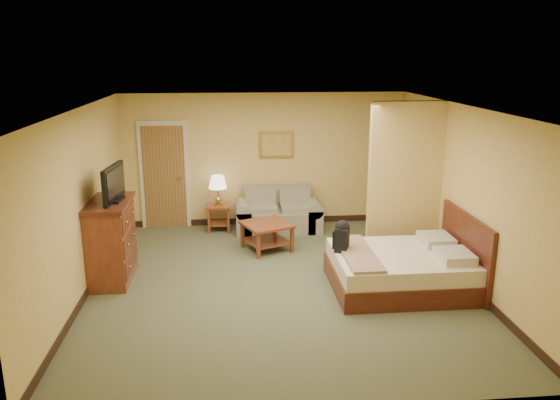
{
  "coord_description": "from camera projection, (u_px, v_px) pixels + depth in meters",
  "views": [
    {
      "loc": [
        -0.69,
        -7.5,
        3.33
      ],
      "look_at": [
        0.07,
        0.6,
        1.13
      ],
      "focal_mm": 35.0,
      "sensor_mm": 36.0,
      "label": 1
    }
  ],
  "objects": [
    {
      "name": "floor",
      "position": [
        279.0,
        284.0,
        8.14
      ],
      "size": [
        6.0,
        6.0,
        0.0
      ],
      "primitive_type": "plane",
      "color": "#505537",
      "rests_on": "ground"
    },
    {
      "name": "baseboard",
      "position": [
        265.0,
        220.0,
        11.0
      ],
      "size": [
        5.5,
        0.02,
        0.12
      ],
      "primitive_type": "cube",
      "color": "black",
      "rests_on": "floor"
    },
    {
      "name": "backpack",
      "position": [
        342.0,
        235.0,
        7.91
      ],
      "size": [
        0.27,
        0.31,
        0.46
      ],
      "rotation": [
        0.0,
        0.0,
        -0.39
      ],
      "color": "black",
      "rests_on": "bed"
    },
    {
      "name": "loveseat",
      "position": [
        278.0,
        216.0,
        10.56
      ],
      "size": [
        1.64,
        0.76,
        0.83
      ],
      "color": "gray",
      "rests_on": "floor"
    },
    {
      "name": "side_table",
      "position": [
        219.0,
        213.0,
        10.51
      ],
      "size": [
        0.46,
        0.46,
        0.51
      ],
      "color": "maroon",
      "rests_on": "floor"
    },
    {
      "name": "right_wall",
      "position": [
        464.0,
        195.0,
        8.05
      ],
      "size": [
        0.02,
        6.0,
        2.6
      ],
      "primitive_type": "cube",
      "color": "#D7B65C",
      "rests_on": "floor"
    },
    {
      "name": "bed",
      "position": [
        405.0,
        268.0,
        7.94
      ],
      "size": [
        1.98,
        1.68,
        1.09
      ],
      "color": "#471A10",
      "rests_on": "floor"
    },
    {
      "name": "ceiling",
      "position": [
        279.0,
        108.0,
        7.46
      ],
      "size": [
        6.0,
        6.0,
        0.0
      ],
      "primitive_type": "plane",
      "rotation": [
        3.14,
        0.0,
        0.0
      ],
      "color": "white",
      "rests_on": "back_wall"
    },
    {
      "name": "dresser",
      "position": [
        111.0,
        241.0,
        8.13
      ],
      "size": [
        0.61,
        1.16,
        1.24
      ],
      "color": "maroon",
      "rests_on": "floor"
    },
    {
      "name": "table_lamp",
      "position": [
        218.0,
        183.0,
        10.36
      ],
      "size": [
        0.35,
        0.35,
        0.57
      ],
      "color": "#B39342",
      "rests_on": "side_table"
    },
    {
      "name": "tv",
      "position": [
        114.0,
        184.0,
        7.91
      ],
      "size": [
        0.25,
        0.86,
        0.53
      ],
      "rotation": [
        0.0,
        0.0,
        -0.11
      ],
      "color": "black",
      "rests_on": "dresser"
    },
    {
      "name": "door",
      "position": [
        164.0,
        176.0,
        10.54
      ],
      "size": [
        0.94,
        0.16,
        2.1
      ],
      "color": "beige",
      "rests_on": "floor"
    },
    {
      "name": "coffee_table",
      "position": [
        267.0,
        231.0,
        9.45
      ],
      "size": [
        0.99,
        0.99,
        0.48
      ],
      "rotation": [
        0.0,
        0.0,
        0.4
      ],
      "color": "maroon",
      "rests_on": "floor"
    },
    {
      "name": "partition",
      "position": [
        405.0,
        182.0,
        8.88
      ],
      "size": [
        1.2,
        0.15,
        2.6
      ],
      "primitive_type": "cube",
      "color": "#D7B65C",
      "rests_on": "floor"
    },
    {
      "name": "back_wall",
      "position": [
        265.0,
        160.0,
        10.68
      ],
      "size": [
        5.5,
        0.02,
        2.6
      ],
      "primitive_type": "cube",
      "color": "#D7B65C",
      "rests_on": "floor"
    },
    {
      "name": "left_wall",
      "position": [
        81.0,
        205.0,
        7.55
      ],
      "size": [
        0.02,
        6.0,
        2.6
      ],
      "primitive_type": "cube",
      "color": "#D7B65C",
      "rests_on": "floor"
    },
    {
      "name": "wall_picture",
      "position": [
        276.0,
        145.0,
        10.6
      ],
      "size": [
        0.68,
        0.04,
        0.53
      ],
      "color": "#B78E3F",
      "rests_on": "back_wall"
    }
  ]
}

